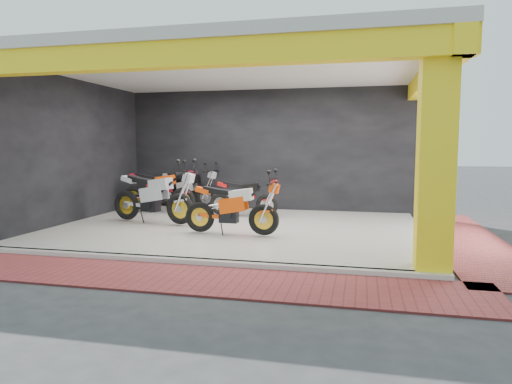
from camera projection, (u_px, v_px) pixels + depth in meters
ground at (207, 251)px, 8.31m from camera, size 80.00×80.00×0.00m
showroom_floor at (237, 229)px, 10.25m from camera, size 8.00×6.00×0.10m
showroom_ceiling at (236, 68)px, 9.90m from camera, size 8.40×6.40×0.20m
back_wall at (265, 152)px, 13.08m from camera, size 8.20×0.20×3.50m
left_wall at (73, 152)px, 11.00m from camera, size 0.20×6.20×3.50m
corner_column at (436, 156)px, 6.57m from camera, size 0.50×0.50×3.50m
header_beam_front at (184, 55)px, 7.02m from camera, size 8.40×0.30×0.40m
header_beam_right at (431, 75)px, 9.03m from camera, size 0.30×6.40×0.40m
floor_kerb at (186, 261)px, 7.32m from camera, size 8.00×0.20×0.10m
paver_front at (166, 277)px, 6.57m from camera, size 9.00×1.40×0.03m
paver_right at (466, 240)px, 9.17m from camera, size 1.40×7.00×0.03m
moto_hero at (264, 205)px, 9.05m from camera, size 2.13×0.86×1.29m
moto_row_a at (180, 194)px, 10.31m from camera, size 2.50×1.35×1.45m
moto_row_b at (267, 195)px, 11.52m from camera, size 1.91×0.72×1.17m
moto_row_c at (183, 188)px, 12.16m from camera, size 2.30×0.92×1.39m
moto_row_d at (206, 186)px, 13.09m from camera, size 2.26×1.24×1.31m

